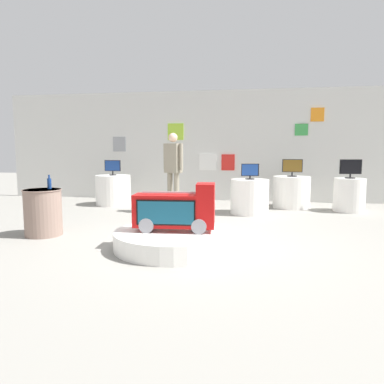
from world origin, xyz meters
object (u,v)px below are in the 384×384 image
Objects in this scene: display_pedestal_left_rear at (113,190)px; shopper_browsing_near_truck at (173,166)px; display_pedestal_right_rear at (291,192)px; tv_on_left_rear at (113,167)px; tv_on_right_rear at (292,167)px; bottle_on_side_table at (49,183)px; tv_on_far_right at (250,171)px; display_pedestal_center_rear at (349,195)px; display_pedestal_far_right at (250,197)px; side_table_round at (43,212)px; tv_on_center_rear at (351,168)px; novelty_firetruck_tv at (176,211)px; main_display_pedestal at (174,239)px.

display_pedestal_left_rear is 0.50× the size of shopper_browsing_near_truck.
tv_on_left_rear is at bearing -176.37° from display_pedestal_right_rear.
tv_on_right_rear reaches higher than bottle_on_side_table.
display_pedestal_right_rear is 5.61m from bottle_on_side_table.
tv_on_far_right is at bearing 5.70° from shopper_browsing_near_truck.
display_pedestal_right_rear is 3.05m from shopper_browsing_near_truck.
display_pedestal_center_rear is at bearing -0.93° from tv_on_left_rear.
display_pedestal_center_rear is 2.36m from display_pedestal_far_right.
tv_on_left_rear is 0.57× the size of side_table_round.
display_pedestal_right_rear is 3.81× the size of bottle_on_side_table.
tv_on_left_rear is at bearing 92.05° from side_table_round.
side_table_round is at bearing -142.09° from display_pedestal_far_right.
tv_on_center_rear reaches higher than display_pedestal_left_rear.
display_pedestal_far_right is at bearing 80.27° from tv_on_far_right.
novelty_firetruck_tv is 2.35× the size of tv_on_center_rear.
bottle_on_side_table reaches higher than display_pedestal_right_rear.
tv_on_far_right is at bearing 70.74° from main_display_pedestal.
main_display_pedestal is 1.94× the size of display_pedestal_left_rear.
side_table_round is at bearing -121.54° from bottle_on_side_table.
tv_on_right_rear reaches higher than novelty_firetruck_tv.
shopper_browsing_near_truck is (1.67, 2.45, 0.66)m from side_table_round.
display_pedestal_far_right is 4.17m from bottle_on_side_table.
tv_on_center_rear reaches higher than side_table_round.
display_pedestal_center_rear and side_table_round have the same top height.
main_display_pedestal is 4.66m from tv_on_right_rear.
display_pedestal_center_rear is 6.52m from side_table_round.
tv_on_center_rear is (5.75, -0.10, 0.01)m from tv_on_left_rear.
tv_on_far_right reaches higher than display_pedestal_right_rear.
shopper_browsing_near_truck is at bearing -155.96° from tv_on_right_rear.
tv_on_left_rear is (-2.45, 3.80, 0.45)m from novelty_firetruck_tv.
side_table_round is 3.26× the size of bottle_on_side_table.
tv_on_right_rear is at bearing 163.26° from display_pedestal_center_rear.
main_display_pedestal is at bearing -57.46° from tv_on_left_rear.
side_table_round is 0.43× the size of shopper_browsing_near_truck.
main_display_pedestal is 3.49× the size of tv_on_center_rear.
tv_on_center_rear is (5.75, -0.10, 0.62)m from display_pedestal_left_rear.
display_pedestal_left_rear is 1.84× the size of tv_on_right_rear.
tv_on_center_rear is 0.56× the size of display_pedestal_right_rear.
display_pedestal_left_rear is 3.38m from side_table_round.
tv_on_left_rear is at bearing 122.75° from novelty_firetruck_tv.
display_pedestal_right_rear and display_pedestal_far_right have the same top height.
tv_on_left_rear is 3.27m from bottle_on_side_table.
novelty_firetruck_tv reaches higher than display_pedestal_center_rear.
display_pedestal_center_rear is 0.86× the size of display_pedestal_right_rear.
tv_on_center_rear is 1.28× the size of tv_on_far_right.
tv_on_right_rear is (-1.25, 0.38, -0.01)m from tv_on_center_rear.
side_table_round is (-3.36, -2.62, -0.55)m from tv_on_far_right.
tv_on_left_rear is at bearing 152.58° from shopper_browsing_near_truck.
display_pedestal_center_rear is at bearing 80.54° from tv_on_center_rear.
tv_on_left_rear is 4.51m from tv_on_right_rear.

